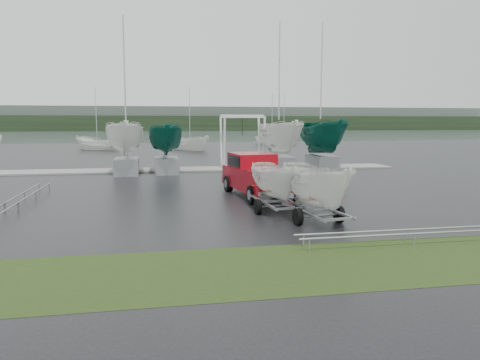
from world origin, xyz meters
The scene contains 20 objects.
ground_plane centered at (0.00, 0.00, 0.00)m, with size 120.00×120.00×0.00m, color black.
lake centered at (0.00, 100.00, -0.01)m, with size 300.00×300.00×0.00m, color slate.
grass_verge centered at (0.00, -11.00, 0.00)m, with size 40.00×40.00×0.00m, color black.
dock centered at (0.00, 13.00, 0.05)m, with size 30.00×3.00×0.12m, color gray.
treeline centered at (0.00, 170.00, 3.00)m, with size 300.00×8.00×6.00m, color black.
far_hill centered at (0.00, 178.00, 5.00)m, with size 300.00×6.00×10.00m, color #4C5651.
pickup_truck centered at (1.59, 0.25, 1.06)m, with size 2.74×6.28×2.03m.
trailer_hitched centered at (2.27, -6.27, 2.66)m, with size 1.85×3.70×4.90m.
trailer_parked centered at (1.37, -4.15, 2.43)m, with size 1.81×3.66×4.46m.
boat_hoist centered at (3.40, 13.00, 2.67)m, with size 3.30×2.18×4.12m.
keelboat_0 centered at (-5.08, 11.00, 3.99)m, with size 2.51×3.20×10.68m.
keelboat_1 centered at (-2.37, 11.20, 3.70)m, with size 2.34×3.20×7.31m.
keelboat_2 centered at (5.83, 11.00, 4.07)m, with size 2.56×3.20×10.73m.
keelboat_3 centered at (9.16, 11.30, 4.17)m, with size 2.62×3.20×10.80m.
mast_rack_0 centered at (-9.00, 1.00, 0.35)m, with size 0.56×6.50×0.06m.
mast_rack_2 centered at (4.00, -9.50, 0.35)m, with size 7.00×0.56×0.06m.
moored_boat_0 centered at (-10.12, 40.59, 0.00)m, with size 3.91×3.90×11.64m.
moored_boat_1 centered at (1.57, 38.37, 0.00)m, with size 3.97×4.01×11.90m.
moored_boat_2 centered at (15.16, 48.70, 0.01)m, with size 3.45×3.46×11.22m.
moored_boat_3 centered at (17.79, 51.18, 0.01)m, with size 3.26×3.24×11.10m.
Camera 1 is at (-3.49, -21.82, 3.58)m, focal length 35.00 mm.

